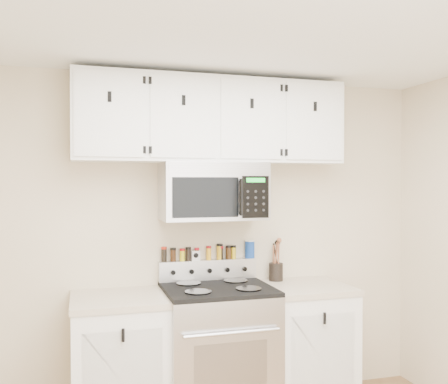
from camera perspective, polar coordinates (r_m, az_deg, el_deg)
name	(u,v)px	position (r m, az deg, el deg)	size (l,w,h in m)	color
back_wall	(207,240)	(3.87, -1.99, -5.48)	(3.50, 0.01, 2.50)	#C0B490
range	(218,351)	(3.74, -0.72, -17.73)	(0.76, 0.65, 1.10)	#B7B7BA
base_cabinet_left	(119,363)	(3.66, -11.88, -18.62)	(0.64, 0.62, 0.92)	white
base_cabinet_right	(305,345)	(4.00, 9.20, -16.87)	(0.64, 0.62, 0.92)	white
microwave	(213,191)	(3.66, -1.25, 0.10)	(0.76, 0.44, 0.42)	#9E9EA3
upper_cabinets	(212,121)	(3.72, -1.36, 8.15)	(2.00, 0.35, 0.62)	white
utensil_crock	(276,270)	(4.00, 5.95, -8.90)	(0.11, 0.11, 0.32)	black
kitchen_timer	(195,256)	(3.83, -3.32, -7.26)	(0.06, 0.05, 0.07)	white
salt_canister	(250,249)	(3.95, 2.96, -6.53)	(0.08, 0.08, 0.14)	navy
spice_jar_0	(164,254)	(3.78, -6.88, -7.08)	(0.04, 0.04, 0.11)	black
spice_jar_1	(173,254)	(3.79, -5.83, -7.12)	(0.04, 0.04, 0.10)	#381F0D
spice_jar_2	(182,255)	(3.81, -4.79, -7.15)	(0.04, 0.04, 0.09)	yellow
spice_jar_3	(188,254)	(3.82, -4.10, -7.06)	(0.04, 0.04, 0.10)	black
spice_jar_4	(197,254)	(3.83, -3.12, -7.09)	(0.04, 0.04, 0.10)	#463210
spice_jar_5	(209,253)	(3.85, -1.75, -6.96)	(0.04, 0.04, 0.11)	gold
spice_jar_6	(220,252)	(3.87, -0.49, -6.82)	(0.05, 0.05, 0.12)	gold
spice_jar_7	(220,253)	(3.88, -0.42, -6.94)	(0.05, 0.05, 0.10)	black
spice_jar_8	(229,252)	(3.90, 0.54, -6.89)	(0.05, 0.05, 0.10)	#3D250E
spice_jar_9	(234,252)	(3.91, 1.10, -6.87)	(0.04, 0.04, 0.10)	gold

